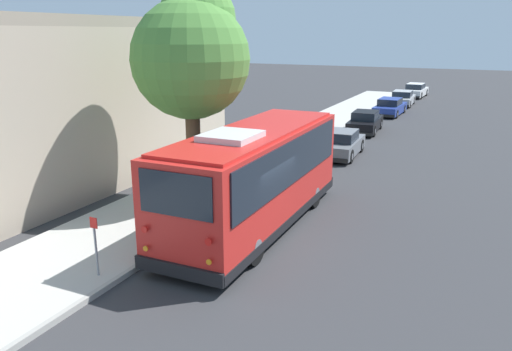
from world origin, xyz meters
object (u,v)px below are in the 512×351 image
parked_sedan_black (365,122)px  parked_sedan_silver (402,99)px  street_tree (192,52)px  parked_sedan_blue (390,107)px  shuttle_bus (255,173)px  parked_sedan_gray (341,144)px  sign_post_far (148,223)px  sign_post_near (96,246)px  fire_hydrant (287,156)px  parked_sedan_white (415,91)px

parked_sedan_black → parked_sedan_silver: bearing=-4.0°
parked_sedan_black → street_tree: 16.92m
parked_sedan_blue → parked_sedan_silver: 5.60m
shuttle_bus → parked_sedan_silver: shuttle_bus is taller
shuttle_bus → parked_sedan_gray: 10.59m
sign_post_far → street_tree: bearing=13.6°
parked_sedan_blue → sign_post_near: sign_post_near is taller
shuttle_bus → parked_sedan_blue: (24.89, 0.49, -1.22)m
fire_hydrant → street_tree: bearing=168.7°
parked_sedan_black → sign_post_far: 20.34m
parked_sedan_black → sign_post_near: 22.45m
street_tree → fire_hydrant: size_ratio=9.53×
street_tree → sign_post_far: bearing=-166.4°
parked_sedan_blue → parked_sedan_white: parked_sedan_white is taller
parked_sedan_white → fire_hydrant: bearing=179.5°
parked_sedan_black → fire_hydrant: parked_sedan_black is taller
sign_post_far → parked_sedan_gray: bearing=-7.7°
sign_post_near → fire_hydrant: size_ratio=1.92×
parked_sedan_gray → street_tree: size_ratio=0.54×
shuttle_bus → fire_hydrant: size_ratio=11.20×
parked_sedan_gray → parked_sedan_silver: size_ratio=0.95×
parked_sedan_gray → street_tree: (-9.16, 2.85, 4.82)m
fire_hydrant → parked_sedan_white: bearing=-2.9°
parked_sedan_white → street_tree: street_tree is taller
street_tree → sign_post_far: 6.36m
parked_sedan_black → fire_hydrant: bearing=169.1°
parked_sedan_white → sign_post_near: sign_post_near is taller
parked_sedan_blue → sign_post_near: (-29.89, 1.53, 0.37)m
parked_sedan_silver → fire_hydrant: parked_sedan_silver is taller
parked_sedan_black → parked_sedan_silver: 13.09m
parked_sedan_gray → street_tree: bearing=160.1°
parked_sedan_blue → street_tree: bearing=175.2°
street_tree → sign_post_near: street_tree is taller
fire_hydrant → sign_post_far: bearing=179.1°
parked_sedan_gray → sign_post_near: sign_post_near is taller
parked_sedan_white → street_tree: bearing=178.1°
shuttle_bus → sign_post_far: size_ratio=6.73×
sign_post_far → fire_hydrant: sign_post_far is taller
parked_sedan_black → sign_post_near: bearing=172.6°
shuttle_bus → sign_post_near: bearing=157.5°
parked_sedan_blue → street_tree: 24.15m
street_tree → fire_hydrant: street_tree is taller
sign_post_near → fire_hydrant: sign_post_near is taller
shuttle_bus → parked_sedan_white: bearing=0.0°
parked_sedan_black → sign_post_far: sign_post_far is taller
parked_sedan_silver → parked_sedan_black: bearing=177.7°
fire_hydrant → parked_sedan_blue: bearing=-4.4°
sign_post_near → parked_sedan_gray: bearing=-6.7°
shuttle_bus → fire_hydrant: 7.66m
sign_post_far → parked_sedan_blue: bearing=-3.1°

